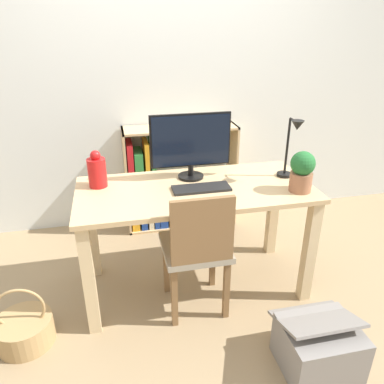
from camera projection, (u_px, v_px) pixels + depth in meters
ground_plane at (195, 284)px, 2.67m from camera, size 10.00×10.00×0.00m
wall_back at (166, 75)px, 3.09m from camera, size 8.00×0.05×2.60m
desk at (195, 207)px, 2.41m from camera, size 1.48×0.68×0.76m
monitor at (191, 143)px, 2.41m from camera, size 0.53×0.17×0.43m
keyboard at (201, 188)px, 2.33m from camera, size 0.36×0.14×0.02m
vase at (97, 171)px, 2.33m from camera, size 0.11×0.11×0.24m
desk_lamp at (292, 143)px, 2.38m from camera, size 0.10×0.19×0.40m
potted_plant at (302, 171)px, 2.26m from camera, size 0.15×0.15×0.25m
chair at (197, 248)px, 2.24m from camera, size 0.40×0.40×0.86m
bookshelf at (161, 185)px, 3.29m from camera, size 0.96×0.28×0.91m
basket at (24, 329)px, 2.16m from camera, size 0.33×0.33×0.38m
storage_box at (318, 346)px, 1.99m from camera, size 0.40×0.40×0.34m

